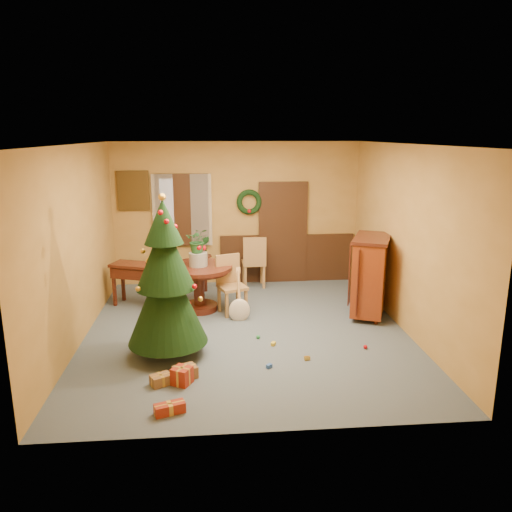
{
  "coord_description": "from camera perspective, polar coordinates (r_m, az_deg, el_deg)",
  "views": [
    {
      "loc": [
        -0.5,
        -7.37,
        3.06
      ],
      "look_at": [
        0.19,
        0.4,
        1.13
      ],
      "focal_mm": 35.0,
      "sensor_mm": 36.0,
      "label": 1
    }
  ],
  "objects": [
    {
      "name": "toy_e",
      "position": [
        7.08,
        5.86,
        -11.54
      ],
      "size": [
        0.08,
        0.06,
        0.05
      ],
      "primitive_type": "cube",
      "rotation": [
        0.0,
        0.0,
        0.11
      ],
      "color": "gold",
      "rests_on": "floor"
    },
    {
      "name": "urn",
      "position": [
        8.7,
        -6.62,
        -0.37
      ],
      "size": [
        0.32,
        0.32,
        0.24
      ],
      "primitive_type": "cylinder",
      "color": "slate",
      "rests_on": "dining_table"
    },
    {
      "name": "plant_stand",
      "position": [
        9.87,
        -5.88,
        -1.49
      ],
      "size": [
        0.28,
        0.28,
        0.73
      ],
      "color": "black",
      "rests_on": "floor"
    },
    {
      "name": "gift_b",
      "position": [
        6.47,
        -8.46,
        -13.38
      ],
      "size": [
        0.29,
        0.29,
        0.22
      ],
      "color": "maroon",
      "rests_on": "floor"
    },
    {
      "name": "stand_plant",
      "position": [
        9.76,
        -5.95,
        1.17
      ],
      "size": [
        0.23,
        0.2,
        0.39
      ],
      "primitive_type": "imported",
      "rotation": [
        0.0,
        0.0,
        0.12
      ],
      "color": "#19471E",
      "rests_on": "plant_stand"
    },
    {
      "name": "writing_desk",
      "position": [
        9.26,
        -13.53,
        -2.0
      ],
      "size": [
        0.97,
        0.71,
        0.78
      ],
      "color": "black",
      "rests_on": "floor"
    },
    {
      "name": "room_envelope",
      "position": [
        10.28,
        -1.03,
        2.98
      ],
      "size": [
        5.5,
        5.5,
        5.5
      ],
      "color": "#3C4957",
      "rests_on": "ground"
    },
    {
      "name": "toy_a",
      "position": [
        6.83,
        1.51,
        -12.47
      ],
      "size": [
        0.09,
        0.09,
        0.05
      ],
      "primitive_type": "cube",
      "rotation": [
        0.0,
        0.0,
        0.77
      ],
      "color": "#254BA0",
      "rests_on": "floor"
    },
    {
      "name": "toy_d",
      "position": [
        7.55,
        12.39,
        -10.11
      ],
      "size": [
        0.06,
        0.06,
        0.06
      ],
      "primitive_type": "sphere",
      "color": "red",
      "rests_on": "floor"
    },
    {
      "name": "centerpiece_plant",
      "position": [
        8.62,
        -6.68,
        1.77
      ],
      "size": [
        0.39,
        0.33,
        0.43
      ],
      "primitive_type": "imported",
      "color": "#1E4C23",
      "rests_on": "urn"
    },
    {
      "name": "chair_near",
      "position": [
        8.68,
        -2.94,
        -2.99
      ],
      "size": [
        0.56,
        0.56,
        1.01
      ],
      "color": "olive",
      "rests_on": "floor"
    },
    {
      "name": "gift_d",
      "position": [
        5.92,
        -9.83,
        -16.78
      ],
      "size": [
        0.37,
        0.25,
        0.12
      ],
      "color": "maroon",
      "rests_on": "floor"
    },
    {
      "name": "gift_a",
      "position": [
        6.63,
        -8.1,
        -13.01
      ],
      "size": [
        0.35,
        0.31,
        0.16
      ],
      "color": "brown",
      "rests_on": "floor"
    },
    {
      "name": "gift_c",
      "position": [
        6.51,
        -10.81,
        -13.72
      ],
      "size": [
        0.3,
        0.27,
        0.13
      ],
      "color": "brown",
      "rests_on": "floor"
    },
    {
      "name": "toy_c",
      "position": [
        7.49,
        1.99,
        -10.0
      ],
      "size": [
        0.08,
        0.09,
        0.05
      ],
      "primitive_type": "cube",
      "rotation": [
        0.0,
        0.0,
        1.03
      ],
      "color": "gold",
      "rests_on": "floor"
    },
    {
      "name": "toy_b",
      "position": [
        7.71,
        0.25,
        -9.24
      ],
      "size": [
        0.06,
        0.06,
        0.06
      ],
      "primitive_type": "sphere",
      "color": "#248641",
      "rests_on": "floor"
    },
    {
      "name": "christmas_tree",
      "position": [
        6.93,
        -10.27,
        -2.86
      ],
      "size": [
        1.11,
        1.11,
        2.29
      ],
      "color": "#382111",
      "rests_on": "floor"
    },
    {
      "name": "sideboard",
      "position": [
        8.68,
        12.93,
        -1.99
      ],
      "size": [
        0.95,
        1.21,
        1.38
      ],
      "color": "#541709",
      "rests_on": "floor"
    },
    {
      "name": "chair_far",
      "position": [
        10.04,
        -0.22,
        -0.48
      ],
      "size": [
        0.47,
        0.47,
        1.06
      ],
      "color": "olive",
      "rests_on": "floor"
    },
    {
      "name": "guitar",
      "position": [
        8.31,
        -1.93,
        -4.62
      ],
      "size": [
        0.43,
        0.59,
        0.82
      ],
      "primitive_type": null,
      "rotation": [
        -0.49,
        0.0,
        -0.13
      ],
      "color": "beige",
      "rests_on": "floor"
    },
    {
      "name": "dining_table",
      "position": [
        8.79,
        -6.55,
        -2.65
      ],
      "size": [
        1.18,
        1.18,
        0.81
      ],
      "color": "black",
      "rests_on": "floor"
    }
  ]
}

